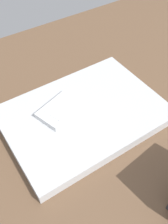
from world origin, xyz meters
The scene contains 3 objects.
desk_surface centered at (0.00, 0.00, 1.50)cm, with size 120.00×80.00×3.00cm, color brown.
laptop_closed centered at (-0.84, 1.40, 4.19)cm, with size 34.24×24.34×2.38cm, color #B7BABC.
cell_phone_on_laptop centered at (3.42, -1.32, 6.00)cm, with size 11.08×8.81×1.32cm.
Camera 1 is at (19.73, 32.31, 46.52)cm, focal length 40.84 mm.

